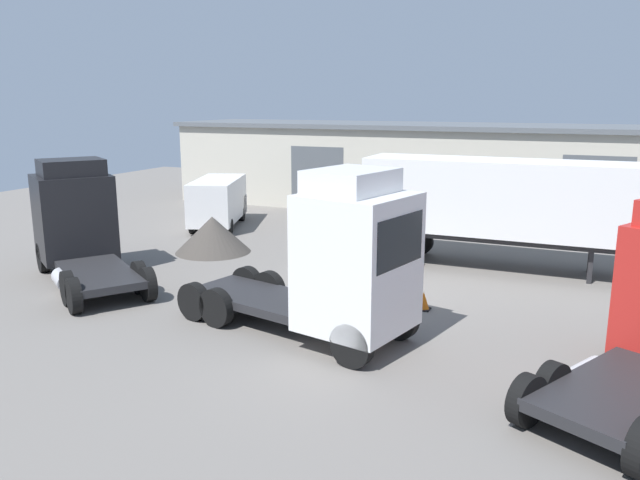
{
  "coord_description": "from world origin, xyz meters",
  "views": [
    {
      "loc": [
        6.85,
        -18.14,
        6.17
      ],
      "look_at": [
        -1.18,
        0.44,
        1.6
      ],
      "focal_mm": 35.0,
      "sensor_mm": 36.0,
      "label": 1
    }
  ],
  "objects_px": {
    "container_trailer_orange": "(505,200)",
    "traffic_cone": "(424,301)",
    "gravel_pile": "(213,234)",
    "tractor_unit_black": "(77,222)",
    "delivery_van_white": "(218,200)",
    "tractor_unit_white": "(341,263)"
  },
  "relations": [
    {
      "from": "container_trailer_orange",
      "to": "traffic_cone",
      "type": "height_order",
      "value": "container_trailer_orange"
    },
    {
      "from": "tractor_unit_white",
      "to": "delivery_van_white",
      "type": "bearing_deg",
      "value": 146.71
    },
    {
      "from": "tractor_unit_black",
      "to": "delivery_van_white",
      "type": "distance_m",
      "value": 9.54
    },
    {
      "from": "container_trailer_orange",
      "to": "gravel_pile",
      "type": "relative_size",
      "value": 3.34
    },
    {
      "from": "container_trailer_orange",
      "to": "traffic_cone",
      "type": "bearing_deg",
      "value": -104.92
    },
    {
      "from": "tractor_unit_black",
      "to": "gravel_pile",
      "type": "height_order",
      "value": "tractor_unit_black"
    },
    {
      "from": "delivery_van_white",
      "to": "traffic_cone",
      "type": "xyz_separation_m",
      "value": [
        12.5,
        -8.39,
        -1.04
      ]
    },
    {
      "from": "tractor_unit_white",
      "to": "delivery_van_white",
      "type": "xyz_separation_m",
      "value": [
        -11.16,
        11.78,
        -0.84
      ]
    },
    {
      "from": "tractor_unit_white",
      "to": "gravel_pile",
      "type": "bearing_deg",
      "value": 153.43
    },
    {
      "from": "tractor_unit_white",
      "to": "delivery_van_white",
      "type": "distance_m",
      "value": 16.25
    },
    {
      "from": "gravel_pile",
      "to": "traffic_cone",
      "type": "xyz_separation_m",
      "value": [
        9.8,
        -3.67,
        -0.49
      ]
    },
    {
      "from": "container_trailer_orange",
      "to": "tractor_unit_black",
      "type": "xyz_separation_m",
      "value": [
        -13.78,
        -6.86,
        -0.63
      ]
    },
    {
      "from": "tractor_unit_black",
      "to": "gravel_pile",
      "type": "distance_m",
      "value": 5.53
    },
    {
      "from": "tractor_unit_white",
      "to": "traffic_cone",
      "type": "distance_m",
      "value": 4.1
    },
    {
      "from": "tractor_unit_white",
      "to": "delivery_van_white",
      "type": "relative_size",
      "value": 1.3
    },
    {
      "from": "tractor_unit_white",
      "to": "gravel_pile",
      "type": "height_order",
      "value": "tractor_unit_white"
    },
    {
      "from": "tractor_unit_black",
      "to": "delivery_van_white",
      "type": "bearing_deg",
      "value": -54.48
    },
    {
      "from": "tractor_unit_white",
      "to": "traffic_cone",
      "type": "bearing_deg",
      "value": 81.65
    },
    {
      "from": "traffic_cone",
      "to": "container_trailer_orange",
      "type": "bearing_deg",
      "value": 75.32
    },
    {
      "from": "gravel_pile",
      "to": "container_trailer_orange",
      "type": "bearing_deg",
      "value": 10.35
    },
    {
      "from": "tractor_unit_black",
      "to": "gravel_pile",
      "type": "xyz_separation_m",
      "value": [
        2.48,
        4.79,
        -1.19
      ]
    },
    {
      "from": "container_trailer_orange",
      "to": "gravel_pile",
      "type": "height_order",
      "value": "container_trailer_orange"
    }
  ]
}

